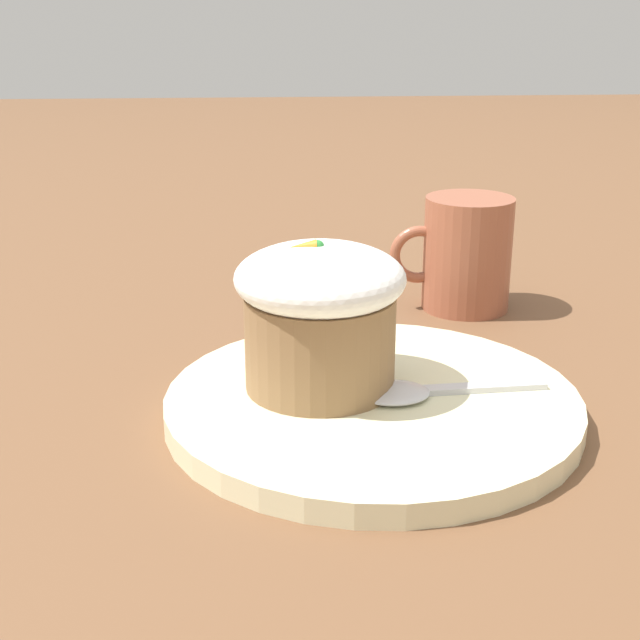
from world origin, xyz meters
name	(u,v)px	position (x,y,z in m)	size (l,w,h in m)	color
ground_plane	(372,416)	(0.00, 0.00, 0.00)	(4.00, 4.00, 0.00)	brown
dessert_plate	(372,405)	(0.00, 0.00, 0.01)	(0.27, 0.27, 0.02)	beige
carrot_cake	(320,313)	(0.03, -0.01, 0.07)	(0.11, 0.11, 0.10)	olive
spoon	(413,392)	(-0.03, 0.01, 0.02)	(0.13, 0.04, 0.01)	silver
coffee_cup	(465,254)	(-0.11, -0.21, 0.05)	(0.11, 0.08, 0.10)	#9E563D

